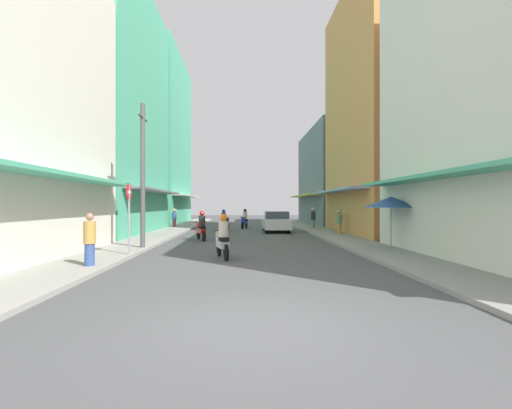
# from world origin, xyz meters

# --- Properties ---
(ground_plane) EXTENTS (93.85, 93.85, 0.00)m
(ground_plane) POSITION_xyz_m (0.00, 17.33, 0.00)
(ground_plane) COLOR #4C4C4F
(sidewalk_left) EXTENTS (2.17, 50.66, 0.12)m
(sidewalk_left) POSITION_xyz_m (-5.21, 17.33, 0.06)
(sidewalk_left) COLOR #9E9991
(sidewalk_left) RESTS_ON ground
(sidewalk_right) EXTENTS (2.17, 50.66, 0.12)m
(sidewalk_right) POSITION_xyz_m (5.21, 17.33, 0.06)
(sidewalk_right) COLOR gray
(sidewalk_right) RESTS_ON ground
(building_left_mid) EXTENTS (7.05, 12.52, 15.92)m
(building_left_mid) POSITION_xyz_m (-9.29, 19.09, 7.95)
(building_left_mid) COLOR #4CB28C
(building_left_mid) RESTS_ON ground
(building_left_far) EXTENTS (7.05, 12.83, 16.69)m
(building_left_far) POSITION_xyz_m (-9.29, 32.74, 8.34)
(building_left_far) COLOR #4CB28C
(building_left_far) RESTS_ON ground
(building_right_mid) EXTENTS (7.05, 10.93, 15.73)m
(building_right_mid) POSITION_xyz_m (9.29, 18.12, 7.86)
(building_right_mid) COLOR #D88C4C
(building_right_mid) RESTS_ON ground
(building_right_far) EXTENTS (7.05, 13.37, 9.18)m
(building_right_far) POSITION_xyz_m (9.29, 31.01, 4.58)
(building_right_far) COLOR slate
(building_right_far) RESTS_ON ground
(motorbike_blue) EXTENTS (0.67, 1.77, 1.58)m
(motorbike_blue) POSITION_xyz_m (-0.05, 24.16, 0.70)
(motorbike_blue) COLOR black
(motorbike_blue) RESTS_ON ground
(motorbike_black) EXTENTS (0.73, 1.75, 1.58)m
(motorbike_black) POSITION_xyz_m (-1.50, 21.35, 0.70)
(motorbike_black) COLOR black
(motorbike_black) RESTS_ON ground
(motorbike_red) EXTENTS (0.77, 1.73, 1.58)m
(motorbike_red) POSITION_xyz_m (-2.42, 14.49, 0.70)
(motorbike_red) COLOR black
(motorbike_red) RESTS_ON ground
(motorbike_silver) EXTENTS (0.67, 1.77, 1.58)m
(motorbike_silver) POSITION_xyz_m (-0.92, 7.56, 0.70)
(motorbike_silver) COLOR black
(motorbike_silver) RESTS_ON ground
(parked_car) EXTENTS (1.77, 4.10, 1.45)m
(parked_car) POSITION_xyz_m (2.13, 20.53, 0.74)
(parked_car) COLOR silver
(parked_car) RESTS_ON ground
(pedestrian_foreground) EXTENTS (0.34, 0.34, 1.66)m
(pedestrian_foreground) POSITION_xyz_m (-4.67, 5.37, 0.83)
(pedestrian_foreground) COLOR #334C8C
(pedestrian_foreground) RESTS_ON ground
(pedestrian_crossing) EXTENTS (0.44, 0.44, 1.61)m
(pedestrian_crossing) POSITION_xyz_m (-5.77, 25.20, 0.91)
(pedestrian_crossing) COLOR #99333F
(pedestrian_crossing) RESTS_ON ground
(pedestrian_far) EXTENTS (0.44, 0.44, 1.70)m
(pedestrian_far) POSITION_xyz_m (5.17, 22.73, 0.96)
(pedestrian_far) COLOR #598C59
(pedestrian_far) RESTS_ON ground
(pedestrian_midway) EXTENTS (0.44, 0.44, 1.62)m
(pedestrian_midway) POSITION_xyz_m (5.76, 17.28, 0.91)
(pedestrian_midway) COLOR #BF8C3F
(pedestrian_midway) RESTS_ON ground
(vendor_umbrella) EXTENTS (2.19, 2.19, 2.24)m
(vendor_umbrella) POSITION_xyz_m (5.85, 9.41, 2.01)
(vendor_umbrella) COLOR #99999E
(vendor_umbrella) RESTS_ON ground
(utility_pole) EXTENTS (0.20, 1.20, 6.13)m
(utility_pole) POSITION_xyz_m (-4.38, 10.13, 3.14)
(utility_pole) COLOR #4C4C4F
(utility_pole) RESTS_ON ground
(street_sign_no_entry) EXTENTS (0.07, 0.60, 2.65)m
(street_sign_no_entry) POSITION_xyz_m (-4.28, 7.88, 1.72)
(street_sign_no_entry) COLOR gray
(street_sign_no_entry) RESTS_ON ground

